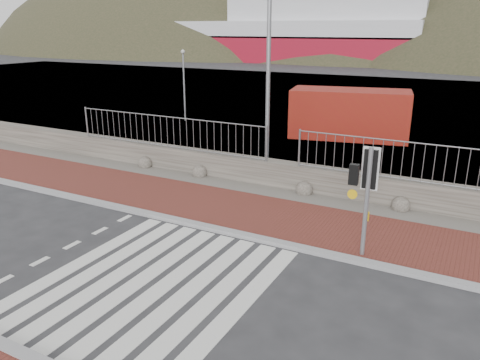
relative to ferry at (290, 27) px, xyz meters
The scene contains 14 objects.
ground 72.44m from the ferry, 70.05° to the right, with size 220.00×220.00×0.00m, color #28282B.
sidewalk_far 68.23m from the ferry, 68.75° to the right, with size 40.00×3.00×0.08m, color maroon.
kerb_far 69.63m from the ferry, 69.20° to the right, with size 40.00×0.25×0.12m, color gray.
zebra_crossing 72.43m from the ferry, 70.05° to the right, with size 4.62×5.60×0.01m.
gravel_strip 66.38m from the ferry, 68.13° to the right, with size 40.00×1.50×0.06m, color #59544C.
stone_wall 65.61m from the ferry, 67.86° to the right, with size 40.00×0.60×0.90m, color #4C463E.
railing 65.66m from the ferry, 67.91° to the right, with size 18.07×0.07×1.22m.
quay 47.29m from the ferry, 58.36° to the right, with size 120.00×40.00×0.50m, color #4C4C4F.
water 25.72m from the ferry, 11.47° to the right, with size 220.00×50.00×0.05m, color #3F4C54.
ferry is the anchor object (origin of this frame).
hills_backdrop 46.83m from the ferry, 32.50° to the left, with size 254.00×90.00×100.00m.
traffic_signal_far 70.59m from the ferry, 66.28° to the right, with size 0.66×0.25×2.76m.
streetlight 64.39m from the ferry, 68.33° to the right, with size 1.81×0.63×8.67m.
shipping_container 57.48m from the ferry, 64.71° to the right, with size 5.76×2.40×2.40m, color maroon.
Camera 1 is at (5.94, -7.10, 5.34)m, focal length 35.00 mm.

